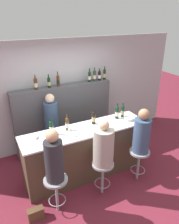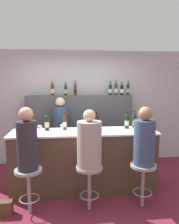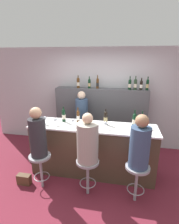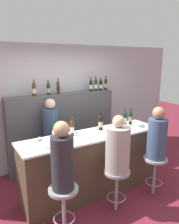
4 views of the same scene
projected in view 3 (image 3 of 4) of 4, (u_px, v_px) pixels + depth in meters
ground_plane at (90, 181)px, 3.47m from camera, size 16.00×16.00×0.00m
wall_back at (102, 98)px, 4.67m from camera, size 6.40×0.05×2.60m
bar_counter at (92, 150)px, 3.59m from camera, size 2.50×0.64×1.06m
back_bar_cabinet at (100, 119)px, 4.61m from camera, size 2.34×0.28×1.60m
wine_bottle_counter_0 at (64, 115)px, 3.62m from camera, size 0.08×0.08×0.32m
wine_bottle_counter_1 at (78, 116)px, 3.57m from camera, size 0.07×0.07×0.32m
wine_bottle_counter_2 at (106, 118)px, 3.46m from camera, size 0.08×0.08×0.32m
wine_bottle_counter_3 at (134, 120)px, 3.36m from camera, size 0.08×0.08×0.33m
wine_bottle_counter_4 at (142, 120)px, 3.33m from camera, size 0.07×0.07×0.32m
wine_bottle_backbar_0 at (78, 83)px, 4.44m from camera, size 0.08×0.08×0.32m
wine_bottle_backbar_1 at (89, 83)px, 4.39m from camera, size 0.07×0.07×0.29m
wine_bottle_backbar_2 at (98, 83)px, 4.35m from camera, size 0.07×0.07×0.33m
wine_bottle_backbar_3 at (130, 84)px, 4.21m from camera, size 0.07×0.07×0.32m
wine_bottle_backbar_4 at (135, 84)px, 4.18m from camera, size 0.08×0.08×0.33m
wine_bottle_backbar_5 at (141, 85)px, 4.16m from camera, size 0.07×0.07×0.29m
wine_bottle_backbar_6 at (147, 85)px, 4.13m from camera, size 0.07×0.07×0.32m
wine_glass_0 at (45, 119)px, 3.47m from camera, size 0.08×0.08×0.16m
wine_glass_1 at (55, 120)px, 3.44m from camera, size 0.08×0.08×0.14m
wine_glass_2 at (73, 121)px, 3.37m from camera, size 0.07×0.07×0.15m
wine_glass_3 at (105, 124)px, 3.26m from camera, size 0.07×0.07×0.14m
metal_bowl at (144, 129)px, 3.18m from camera, size 0.19×0.19×0.05m
bar_stool_left at (40, 162)px, 3.16m from camera, size 0.39×0.39×0.67m
guest_seated_left at (38, 135)px, 3.00m from camera, size 0.29×0.29×0.89m
bar_stool_middle at (88, 168)px, 3.00m from camera, size 0.39×0.39×0.67m
guest_seated_middle at (88, 141)px, 2.85m from camera, size 0.36×0.36×0.85m
bar_stool_right at (137, 174)px, 2.85m from camera, size 0.39×0.39×0.67m
guest_seated_right at (140, 145)px, 2.69m from camera, size 0.31×0.31×0.88m
bartender at (82, 125)px, 4.37m from camera, size 0.30×0.30×1.58m
handbag at (24, 179)px, 3.36m from camera, size 0.26×0.12×0.20m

